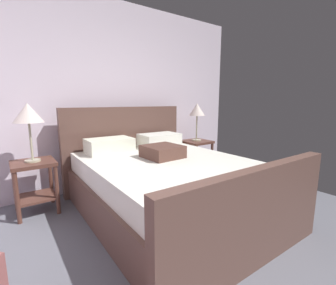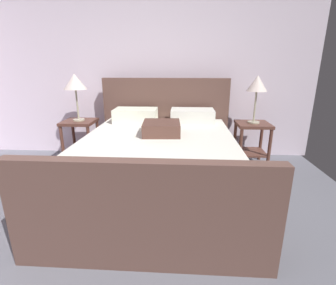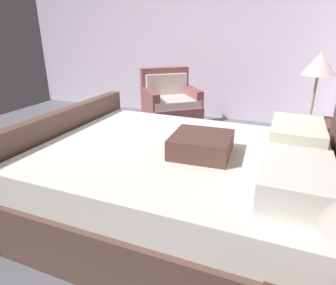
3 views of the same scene
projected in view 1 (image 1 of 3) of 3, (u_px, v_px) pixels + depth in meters
wall_back at (87, 96)px, 3.30m from camera, size 5.24×0.12×2.68m
bed at (166, 183)px, 2.68m from camera, size 1.81×2.31×1.18m
nightstand_right at (196, 152)px, 4.04m from camera, size 0.44×0.44×0.60m
table_lamp_right at (197, 111)px, 3.91m from camera, size 0.26×0.26×0.63m
nightstand_left at (35, 178)px, 2.66m from camera, size 0.44×0.44×0.60m
table_lamp_left at (28, 114)px, 2.53m from camera, size 0.31×0.31×0.64m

